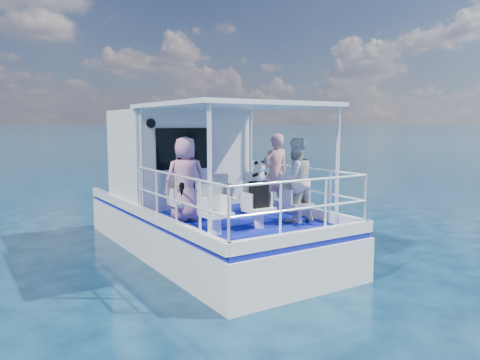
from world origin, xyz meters
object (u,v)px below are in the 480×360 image
object	(u,v)px
passenger_port_fwd	(186,179)
passenger_stbd_aft	(295,180)
panda	(259,171)
backpack_center	(259,194)

from	to	relation	value
passenger_port_fwd	passenger_stbd_aft	xyz separation A→B (m)	(1.76, -1.18, -0.01)
passenger_port_fwd	panda	bearing A→B (deg)	136.86
backpack_center	passenger_stbd_aft	bearing A→B (deg)	6.64
panda	backpack_center	bearing A→B (deg)	67.15
passenger_port_fwd	panda	world-z (taller)	passenger_port_fwd
backpack_center	panda	xyz separation A→B (m)	(-0.01, -0.03, 0.42)
passenger_stbd_aft	passenger_port_fwd	bearing A→B (deg)	-27.89
passenger_stbd_aft	panda	world-z (taller)	passenger_stbd_aft
passenger_stbd_aft	panda	bearing A→B (deg)	14.29
passenger_stbd_aft	backpack_center	bearing A→B (deg)	12.69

